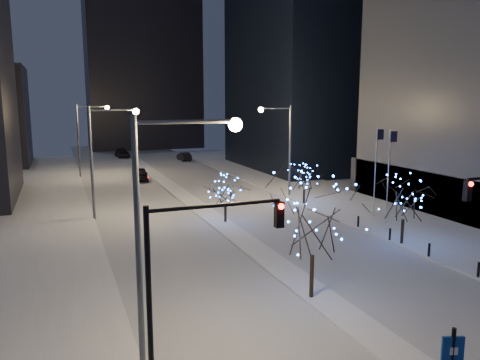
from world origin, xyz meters
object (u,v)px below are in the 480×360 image
street_lamp_w_mid (103,147)px  holiday_tree_plaza_far (304,178)px  street_lamp_w_far (86,130)px  holiday_tree_plaza_near (404,199)px  street_lamp_east (283,139)px  holiday_tree_median_far (225,192)px  car_near (140,174)px  holiday_tree_median_near (313,218)px  traffic_signal_west (192,263)px  car_far (122,153)px  street_lamp_w_near (165,206)px  car_mid (184,156)px

street_lamp_w_mid → holiday_tree_plaza_far: 19.83m
street_lamp_w_far → holiday_tree_plaza_near: 45.44m
holiday_tree_plaza_near → holiday_tree_plaza_far: 14.75m
street_lamp_east → holiday_tree_median_far: bearing=-138.8°
street_lamp_east → car_near: bearing=127.9°
holiday_tree_median_far → holiday_tree_median_near: bearing=-93.5°
traffic_signal_west → car_far: bearing=84.6°
street_lamp_w_mid → car_far: size_ratio=1.90×
street_lamp_east → holiday_tree_median_near: (-10.58, -24.89, -1.95)m
traffic_signal_west → holiday_tree_median_near: (7.94, 5.12, -0.26)m
holiday_tree_plaza_far → traffic_signal_west: bearing=-126.3°
street_lamp_w_near → car_mid: size_ratio=2.26×
car_far → holiday_tree_median_far: 52.06m
street_lamp_east → car_far: bearing=104.9°
holiday_tree_median_far → holiday_tree_plaza_far: holiday_tree_plaza_far is taller
car_near → car_mid: bearing=67.2°
holiday_tree_median_near → street_lamp_w_far: bearing=100.2°
street_lamp_w_far → car_mid: (17.05, 12.99, -5.77)m
street_lamp_w_near → street_lamp_w_far: same height
street_lamp_w_near → holiday_tree_plaza_far: bearing=50.7°
car_mid → car_near: bearing=57.0°
street_lamp_east → holiday_tree_median_near: bearing=-113.0°
street_lamp_w_near → holiday_tree_median_far: bearing=64.3°
traffic_signal_west → car_near: 46.93m
traffic_signal_west → car_near: traffic_signal_west is taller
car_near → car_mid: car_near is taller
street_lamp_w_far → holiday_tree_plaza_near: street_lamp_w_far is taller
holiday_tree_median_far → holiday_tree_plaza_near: holiday_tree_plaza_near is taller
car_near → street_lamp_east: bearing=-44.8°
street_lamp_w_far → holiday_tree_median_far: (9.44, -30.38, -3.75)m
street_lamp_w_mid → holiday_tree_plaza_near: 25.33m
car_near → street_lamp_w_far: bearing=145.5°
holiday_tree_median_far → holiday_tree_plaza_near: size_ratio=0.77×
street_lamp_w_near → car_mid: bearing=74.9°
street_lamp_w_mid → holiday_tree_plaza_far: street_lamp_w_mid is taller
street_lamp_w_far → holiday_tree_plaza_near: bearing=-64.6°
street_lamp_east → car_far: street_lamp_east is taller
car_near → holiday_tree_plaza_far: bearing=-50.1°
street_lamp_w_far → car_mid: bearing=37.3°
street_lamp_w_mid → traffic_signal_west: size_ratio=1.43×
street_lamp_w_far → street_lamp_east: (19.02, -22.00, -0.05)m
traffic_signal_west → holiday_tree_plaza_near: bearing=30.2°
street_lamp_w_mid → car_mid: 42.03m
holiday_tree_median_near → street_lamp_w_mid: bearing=111.1°
car_mid → holiday_tree_plaza_near: (2.39, -53.95, 2.78)m
street_lamp_w_far → car_near: bearing=-41.8°
street_lamp_w_near → holiday_tree_median_near: 9.21m
street_lamp_w_mid → car_near: (6.26, 19.40, -5.67)m
holiday_tree_plaza_near → street_lamp_east: bearing=91.3°
street_lamp_w_mid → car_near: 21.16m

